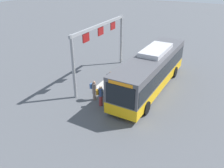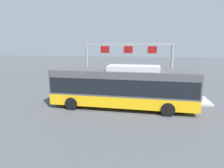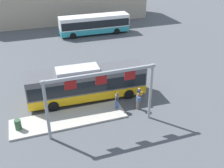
# 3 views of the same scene
# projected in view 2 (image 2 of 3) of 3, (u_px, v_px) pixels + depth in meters

# --- Properties ---
(ground_plane) EXTENTS (120.00, 120.00, 0.00)m
(ground_plane) POSITION_uv_depth(u_px,v_px,m) (122.00, 108.00, 16.16)
(ground_plane) COLOR #4C4F54
(platform_curb) EXTENTS (10.00, 2.80, 0.16)m
(platform_curb) POSITION_uv_depth(u_px,v_px,m) (152.00, 99.00, 18.53)
(platform_curb) COLOR #B2ADA3
(platform_curb) RESTS_ON ground
(bus_main) EXTENTS (11.45, 3.03, 3.46)m
(bus_main) POSITION_uv_depth(u_px,v_px,m) (123.00, 86.00, 15.79)
(bus_main) COLOR #EAAD14
(bus_main) RESTS_ON ground
(person_boarding) EXTENTS (0.54, 0.61, 1.67)m
(person_boarding) POSITION_uv_depth(u_px,v_px,m) (79.00, 89.00, 19.02)
(person_boarding) COLOR maroon
(person_boarding) RESTS_ON ground
(person_waiting_near) EXTENTS (0.36, 0.54, 1.67)m
(person_waiting_near) POSITION_uv_depth(u_px,v_px,m) (87.00, 87.00, 19.79)
(person_waiting_near) COLOR slate
(person_waiting_near) RESTS_ON ground
(person_waiting_mid) EXTENTS (0.44, 0.58, 1.67)m
(person_waiting_mid) POSITION_uv_depth(u_px,v_px,m) (104.00, 87.00, 19.00)
(person_waiting_mid) COLOR #334C8C
(person_waiting_mid) RESTS_ON platform_curb
(platform_sign_gantry) EXTENTS (9.02, 0.24, 5.20)m
(platform_sign_gantry) POSITION_uv_depth(u_px,v_px,m) (128.00, 57.00, 20.11)
(platform_sign_gantry) COLOR gray
(platform_sign_gantry) RESTS_ON ground
(trash_bin) EXTENTS (0.52, 0.52, 0.90)m
(trash_bin) POSITION_uv_depth(u_px,v_px,m) (199.00, 94.00, 17.95)
(trash_bin) COLOR #2D5133
(trash_bin) RESTS_ON platform_curb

